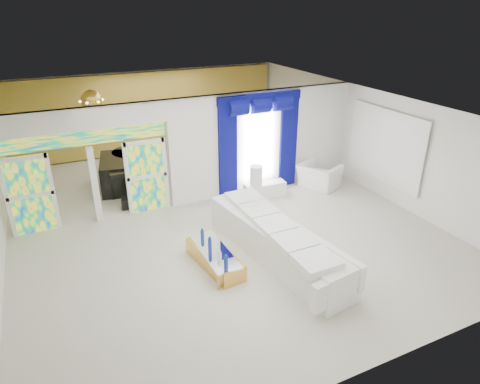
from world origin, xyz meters
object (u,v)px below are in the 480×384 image
grand_piano (125,172)px  armchair (319,176)px  white_sofa (276,243)px  console_table (265,189)px  coffee_table (215,259)px

grand_piano → armchair: bearing=-15.2°
white_sofa → console_table: size_ratio=3.43×
white_sofa → grand_piano: grand_piano is taller
white_sofa → console_table: bearing=57.9°
console_table → armchair: 1.83m
coffee_table → grand_piano: bearing=99.0°
console_table → grand_piano: size_ratio=0.67×
armchair → grand_piano: (-5.38, 2.64, 0.09)m
armchair → grand_piano: 5.99m
white_sofa → coffee_table: white_sofa is taller
white_sofa → grand_piano: size_ratio=2.31×
console_table → grand_piano: (-3.56, 2.49, 0.26)m
coffee_table → console_table: bearing=45.1°
armchair → coffee_table: bearing=94.6°
white_sofa → console_table: 3.34m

